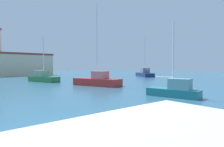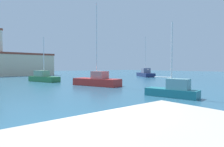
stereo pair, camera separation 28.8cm
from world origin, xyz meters
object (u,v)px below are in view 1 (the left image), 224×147
object	(u,v)px
sailboat_red_distant_east	(97,80)
sailboat_green_outer_mooring	(43,77)
sailboat_navy_far_right	(145,74)
sailboat_teal_inner_mooring	(175,90)

from	to	relation	value
sailboat_red_distant_east	sailboat_green_outer_mooring	xyz separation A→B (m)	(-3.26, 10.54, 0.03)
sailboat_navy_far_right	sailboat_green_outer_mooring	world-z (taller)	sailboat_navy_far_right
sailboat_navy_far_right	sailboat_green_outer_mooring	xyz separation A→B (m)	(-24.58, -0.19, -0.01)
sailboat_red_distant_east	sailboat_navy_far_right	size ratio (longest dim) A/B	1.07
sailboat_red_distant_east	sailboat_teal_inner_mooring	distance (m)	11.11
sailboat_green_outer_mooring	sailboat_navy_far_right	bearing A→B (deg)	0.45
sailboat_green_outer_mooring	sailboat_red_distant_east	bearing A→B (deg)	-72.79
sailboat_navy_far_right	sailboat_teal_inner_mooring	distance (m)	30.70
sailboat_teal_inner_mooring	sailboat_green_outer_mooring	bearing A→B (deg)	97.92
sailboat_navy_far_right	sailboat_green_outer_mooring	distance (m)	24.58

